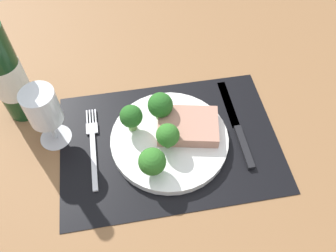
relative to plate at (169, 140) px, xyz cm
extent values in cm
cube|color=brown|center=(0.00, 0.00, -2.60)|extent=(140.00, 110.00, 3.00)
cube|color=black|center=(0.00, 0.00, -0.95)|extent=(43.92, 30.63, 0.30)
cylinder|color=white|center=(0.00, 0.00, 0.00)|extent=(23.62, 23.62, 1.60)
cube|color=tan|center=(3.96, 1.31, 2.03)|extent=(13.47, 10.91, 2.45)
cylinder|color=#6B994C|center=(-0.92, 5.29, 1.73)|extent=(1.91, 1.91, 1.87)
sphere|color=#235B1E|center=(-0.92, 5.29, 4.83)|extent=(5.09, 5.09, 5.09)
cylinder|color=#6B994C|center=(-4.36, -6.93, 1.55)|extent=(1.41, 1.41, 1.51)
sphere|color=#2D6B23|center=(-4.36, -6.93, 4.46)|extent=(5.08, 5.08, 5.08)
cylinder|color=#6B994C|center=(-6.95, 3.52, 1.85)|extent=(1.69, 1.69, 2.10)
sphere|color=#235B1E|center=(-6.95, 3.52, 4.82)|extent=(4.52, 4.52, 4.52)
cylinder|color=#5B8942|center=(-0.67, -1.84, 1.68)|extent=(1.27, 1.27, 1.77)
sphere|color=#2D6B23|center=(-0.67, -1.84, 4.49)|extent=(4.53, 4.53, 4.53)
cube|color=silver|center=(-15.33, -2.00, -0.55)|extent=(1.00, 13.00, 0.50)
cube|color=silver|center=(-15.33, 5.80, -0.55)|extent=(2.40, 2.60, 0.40)
cube|color=silver|center=(-16.23, 8.90, -0.55)|extent=(0.30, 3.60, 0.35)
cube|color=silver|center=(-15.63, 8.90, -0.55)|extent=(0.30, 3.60, 0.35)
cube|color=silver|center=(-15.03, 8.90, -0.55)|extent=(0.30, 3.60, 0.35)
cube|color=silver|center=(-14.43, 8.90, -0.55)|extent=(0.30, 3.60, 0.35)
cube|color=black|center=(14.50, -3.90, -0.40)|extent=(1.40, 10.00, 0.80)
cube|color=silver|center=(14.50, 7.60, -0.65)|extent=(1.80, 13.00, 0.30)
cylinder|color=#143819|center=(-29.46, 13.65, 10.05)|extent=(6.49, 6.49, 22.31)
cylinder|color=silver|center=(-29.46, 13.65, 8.94)|extent=(6.62, 6.62, 7.81)
cylinder|color=silver|center=(-22.74, 5.13, -0.90)|extent=(6.39, 6.39, 0.40)
cylinder|color=silver|center=(-22.74, 5.13, 2.36)|extent=(0.80, 0.80, 6.12)
cylinder|color=silver|center=(-22.74, 5.13, 9.07)|extent=(6.37, 6.37, 7.30)
cylinder|color=#560C19|center=(-22.74, 5.13, 7.25)|extent=(5.60, 5.60, 3.66)
camera|label=1|loc=(-6.82, -37.79, 59.12)|focal=37.46mm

